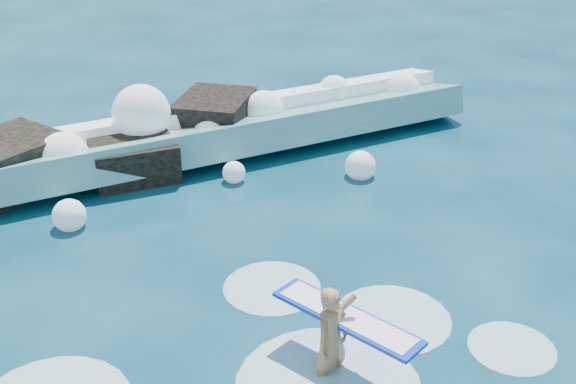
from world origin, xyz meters
name	(u,v)px	position (x,y,z in m)	size (l,w,h in m)	color
ground	(266,311)	(0.00, 0.00, 0.00)	(200.00, 200.00, 0.00)	#072C3A
breaking_wave	(177,141)	(0.95, 7.32, 0.51)	(17.02, 2.69, 1.47)	teal
rock_cluster	(110,151)	(-0.80, 7.45, 0.51)	(8.81, 3.55, 1.59)	black
surfer_with_board	(335,336)	(0.26, -1.99, 0.71)	(1.50, 3.04, 1.92)	#A7734E
wave_spray	(164,131)	(0.56, 7.12, 0.93)	(15.29, 4.63, 2.21)	white
surf_foam	(274,380)	(-0.70, -1.74, 0.00)	(9.21, 6.13, 0.15)	silver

